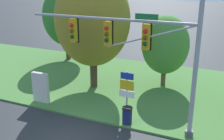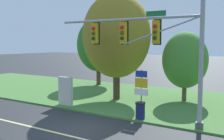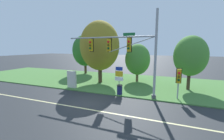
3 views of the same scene
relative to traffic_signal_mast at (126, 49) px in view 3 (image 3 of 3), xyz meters
The scene contains 12 objects.
ground_plane 5.90m from the traffic_signal_mast, 130.02° to the right, with size 160.00×160.00×0.00m, color #282B2D.
lane_stripe 6.57m from the traffic_signal_mast, 120.76° to the right, with size 36.00×0.16×0.01m, color beige.
grass_verge 7.36m from the traffic_signal_mast, 114.72° to the left, with size 48.00×11.50×0.10m, color #477A38.
traffic_signal_mast is the anchor object (origin of this frame).
pedestrian_signal_near_kerb 5.31m from the traffic_signal_mast, ahead, with size 0.46×0.55×2.75m.
route_sign_post 2.91m from the traffic_signal_mast, 143.42° to the left, with size 0.88×0.08×2.66m.
tree_nearest_road 13.45m from the traffic_signal_mast, 137.63° to the left, with size 4.26×4.26×6.66m.
tree_left_of_mast 6.02m from the traffic_signal_mast, 139.52° to the left, with size 5.01×5.01×7.87m.
tree_behind_signpost 6.36m from the traffic_signal_mast, 91.51° to the left, with size 3.28×3.28×5.01m.
tree_mid_verge 7.32m from the traffic_signal_mast, 36.38° to the left, with size 3.41×3.41×5.79m.
info_kiosk 7.28m from the traffic_signal_mast, behind, with size 1.10×0.24×1.90m.
trash_bin 3.97m from the traffic_signal_mast, behind, with size 0.56×0.56×0.93m.
Camera 3 is at (6.38, -10.55, 4.65)m, focal length 24.00 mm.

